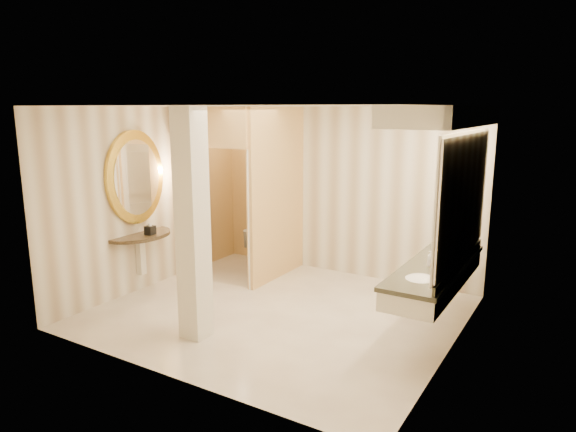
# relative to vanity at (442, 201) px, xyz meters

# --- Properties ---
(floor) EXTENTS (4.50, 4.50, 0.00)m
(floor) POSITION_rel_vanity_xyz_m (-1.98, -0.40, -1.63)
(floor) COLOR white
(floor) RESTS_ON ground
(ceiling) EXTENTS (4.50, 4.50, 0.00)m
(ceiling) POSITION_rel_vanity_xyz_m (-1.98, -0.40, 1.07)
(ceiling) COLOR silver
(ceiling) RESTS_ON wall_back
(wall_back) EXTENTS (4.50, 0.02, 2.70)m
(wall_back) POSITION_rel_vanity_xyz_m (-1.98, 1.60, -0.28)
(wall_back) COLOR silver
(wall_back) RESTS_ON floor
(wall_front) EXTENTS (4.50, 0.02, 2.70)m
(wall_front) POSITION_rel_vanity_xyz_m (-1.98, -2.40, -0.28)
(wall_front) COLOR silver
(wall_front) RESTS_ON floor
(wall_left) EXTENTS (0.02, 4.00, 2.70)m
(wall_left) POSITION_rel_vanity_xyz_m (-4.23, -0.40, -0.28)
(wall_left) COLOR silver
(wall_left) RESTS_ON floor
(wall_right) EXTENTS (0.02, 4.00, 2.70)m
(wall_right) POSITION_rel_vanity_xyz_m (0.27, -0.40, -0.28)
(wall_right) COLOR silver
(wall_right) RESTS_ON floor
(toilet_closet) EXTENTS (1.50, 1.55, 2.70)m
(toilet_closet) POSITION_rel_vanity_xyz_m (-3.11, 0.57, -0.24)
(toilet_closet) COLOR #F0CB7D
(toilet_closet) RESTS_ON floor
(wall_sconce) EXTENTS (0.14, 0.14, 0.42)m
(wall_sconce) POSITION_rel_vanity_xyz_m (-3.90, 0.03, 0.10)
(wall_sconce) COLOR gold
(wall_sconce) RESTS_ON toilet_closet
(vanity) EXTENTS (0.75, 2.42, 2.09)m
(vanity) POSITION_rel_vanity_xyz_m (0.00, 0.00, 0.00)
(vanity) COLOR silver
(vanity) RESTS_ON floor
(console_shelf) EXTENTS (1.04, 1.04, 1.97)m
(console_shelf) POSITION_rel_vanity_xyz_m (-4.19, -0.73, -0.28)
(console_shelf) COLOR black
(console_shelf) RESTS_ON floor
(pillar) EXTENTS (0.29, 0.29, 2.70)m
(pillar) POSITION_rel_vanity_xyz_m (-2.43, -1.52, -0.28)
(pillar) COLOR silver
(pillar) RESTS_ON floor
(tissue_box) EXTENTS (0.14, 0.14, 0.13)m
(tissue_box) POSITION_rel_vanity_xyz_m (-3.98, -0.69, -0.69)
(tissue_box) COLOR black
(tissue_box) RESTS_ON console_shelf
(toilet) EXTENTS (0.43, 0.71, 0.71)m
(toilet) POSITION_rel_vanity_xyz_m (-3.26, 1.20, -1.27)
(toilet) COLOR white
(toilet) RESTS_ON floor
(soap_bottle_a) EXTENTS (0.09, 0.09, 0.15)m
(soap_bottle_a) POSITION_rel_vanity_xyz_m (-0.07, -0.04, -0.68)
(soap_bottle_a) COLOR beige
(soap_bottle_a) RESTS_ON vanity
(soap_bottle_b) EXTENTS (0.10, 0.10, 0.11)m
(soap_bottle_b) POSITION_rel_vanity_xyz_m (-0.00, 0.40, -0.70)
(soap_bottle_b) COLOR silver
(soap_bottle_b) RESTS_ON vanity
(soap_bottle_c) EXTENTS (0.09, 0.09, 0.18)m
(soap_bottle_c) POSITION_rel_vanity_xyz_m (-0.06, -0.11, -0.66)
(soap_bottle_c) COLOR #C6B28C
(soap_bottle_c) RESTS_ON vanity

